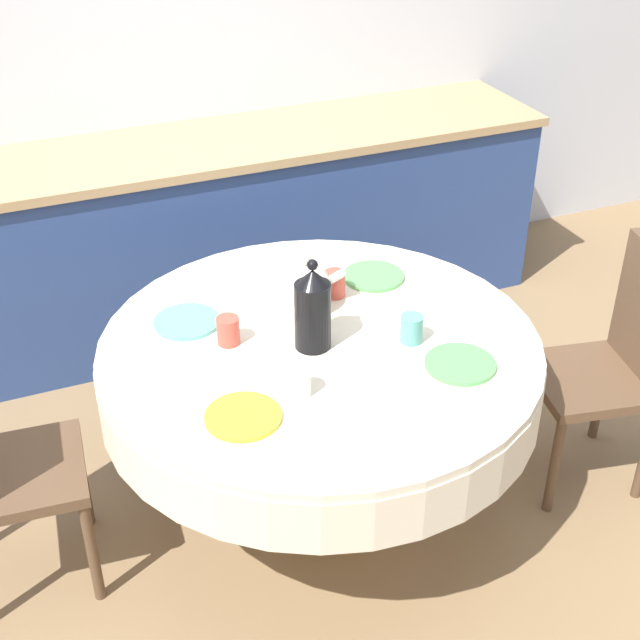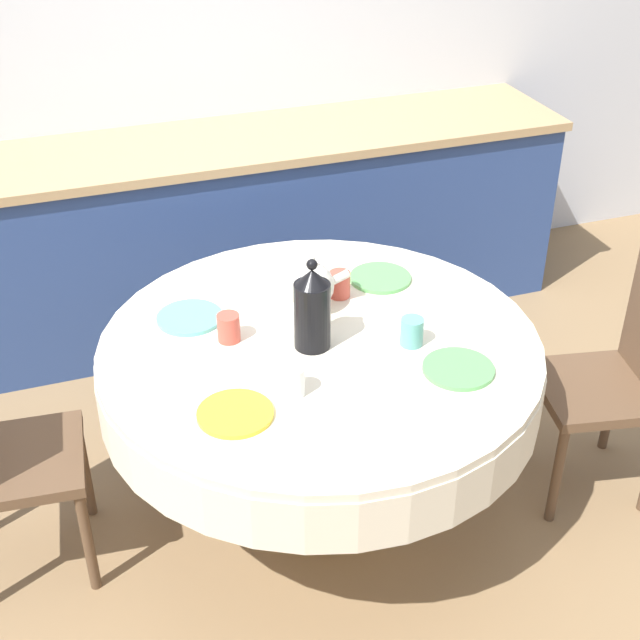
% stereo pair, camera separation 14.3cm
% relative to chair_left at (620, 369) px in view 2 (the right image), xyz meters
% --- Properties ---
extents(ground_plane, '(12.00, 12.00, 0.00)m').
position_rel_chair_left_xyz_m(ground_plane, '(-1.05, 0.21, -0.51)').
color(ground_plane, '#8E704C').
extents(wall_back, '(7.00, 0.05, 2.60)m').
position_rel_chair_left_xyz_m(wall_back, '(-1.05, 1.95, 0.79)').
color(wall_back, silver).
rests_on(wall_back, ground_plane).
extents(kitchen_counter, '(3.24, 0.64, 0.91)m').
position_rel_chair_left_xyz_m(kitchen_counter, '(-1.05, 1.61, -0.06)').
color(kitchen_counter, '#2D4784').
rests_on(kitchen_counter, ground_plane).
extents(dining_table, '(1.45, 1.45, 0.73)m').
position_rel_chair_left_xyz_m(dining_table, '(-1.05, 0.21, 0.10)').
color(dining_table, brown).
rests_on(dining_table, ground_plane).
extents(chair_left, '(0.47, 0.47, 0.93)m').
position_rel_chair_left_xyz_m(chair_left, '(0.00, 0.00, 0.00)').
color(chair_left, brown).
rests_on(chair_left, ground_plane).
extents(plate_near_left, '(0.22, 0.22, 0.01)m').
position_rel_chair_left_xyz_m(plate_near_left, '(-1.41, -0.08, 0.23)').
color(plate_near_left, yellow).
rests_on(plate_near_left, dining_table).
extents(cup_near_left, '(0.07, 0.07, 0.09)m').
position_rel_chair_left_xyz_m(cup_near_left, '(-1.22, -0.03, 0.27)').
color(cup_near_left, white).
rests_on(cup_near_left, dining_table).
extents(plate_near_right, '(0.22, 0.22, 0.01)m').
position_rel_chair_left_xyz_m(plate_near_right, '(-0.70, -0.09, 0.23)').
color(plate_near_right, '#5BA85B').
rests_on(plate_near_right, dining_table).
extents(cup_near_right, '(0.07, 0.07, 0.09)m').
position_rel_chair_left_xyz_m(cup_near_right, '(-0.78, 0.09, 0.27)').
color(cup_near_right, '#5BA39E').
rests_on(cup_near_right, dining_table).
extents(plate_far_left, '(0.22, 0.22, 0.01)m').
position_rel_chair_left_xyz_m(plate_far_left, '(-1.42, 0.48, 0.23)').
color(plate_far_left, '#60BCB7').
rests_on(plate_far_left, dining_table).
extents(cup_far_left, '(0.07, 0.07, 0.09)m').
position_rel_chair_left_xyz_m(cup_far_left, '(-1.32, 0.31, 0.27)').
color(cup_far_left, '#CC4C3D').
rests_on(cup_far_left, dining_table).
extents(plate_far_right, '(0.22, 0.22, 0.01)m').
position_rel_chair_left_xyz_m(plate_far_right, '(-0.71, 0.51, 0.23)').
color(plate_far_right, '#5BA85B').
rests_on(plate_far_right, dining_table).
extents(cup_far_right, '(0.07, 0.07, 0.09)m').
position_rel_chair_left_xyz_m(cup_far_right, '(-0.89, 0.45, 0.27)').
color(cup_far_right, '#CC4C3D').
rests_on(cup_far_right, dining_table).
extents(coffee_carafe, '(0.12, 0.12, 0.31)m').
position_rel_chair_left_xyz_m(coffee_carafe, '(-1.08, 0.19, 0.36)').
color(coffee_carafe, black).
rests_on(coffee_carafe, dining_table).
extents(teapot, '(0.22, 0.16, 0.21)m').
position_rel_chair_left_xyz_m(teapot, '(-1.01, 0.40, 0.31)').
color(teapot, silver).
rests_on(teapot, dining_table).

